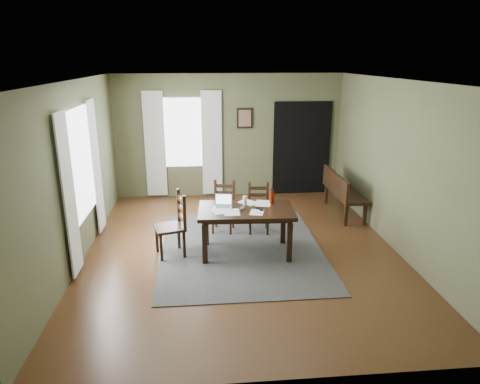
{
  "coord_description": "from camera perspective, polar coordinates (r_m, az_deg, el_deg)",
  "views": [
    {
      "loc": [
        -0.62,
        -6.38,
        3.01
      ],
      "look_at": [
        0.0,
        0.3,
        0.9
      ],
      "focal_mm": 32.0,
      "sensor_mm": 36.0,
      "label": 1
    }
  ],
  "objects": [
    {
      "name": "tv_remote",
      "position": [
        6.66,
        2.6,
        -2.27
      ],
      "size": [
        0.11,
        0.18,
        0.02
      ],
      "primitive_type": "cube",
      "rotation": [
        0.0,
        0.0,
        0.41
      ],
      "color": "black",
      "rests_on": "dining_table"
    },
    {
      "name": "room_shell",
      "position": [
        6.52,
        0.24,
        6.8
      ],
      "size": [
        5.02,
        6.02,
        2.71
      ],
      "color": "#55593A",
      "rests_on": "ground"
    },
    {
      "name": "chair_back_right",
      "position": [
        7.68,
        2.5,
        -2.2
      ],
      "size": [
        0.41,
        0.41,
        0.87
      ],
      "rotation": [
        0.0,
        0.0,
        -0.09
      ],
      "color": "black",
      "rests_on": "rug"
    },
    {
      "name": "curtain_back_right",
      "position": [
        9.5,
        -3.77,
        6.43
      ],
      "size": [
        0.44,
        0.03,
        2.3
      ],
      "color": "silver",
      "rests_on": "ground"
    },
    {
      "name": "paper_b",
      "position": [
        6.54,
        2.26,
        -2.73
      ],
      "size": [
        0.27,
        0.31,
        0.0
      ],
      "primitive_type": "cube",
      "rotation": [
        0.0,
        0.0,
        -0.26
      ],
      "color": "white",
      "rests_on": "dining_table"
    },
    {
      "name": "paper_d",
      "position": [
        6.94,
        3.1,
        -1.53
      ],
      "size": [
        0.32,
        0.37,
        0.0
      ],
      "primitive_type": "cube",
      "rotation": [
        0.0,
        0.0,
        -0.26
      ],
      "color": "white",
      "rests_on": "dining_table"
    },
    {
      "name": "ground",
      "position": [
        7.08,
        0.22,
        -7.73
      ],
      "size": [
        5.0,
        6.0,
        0.01
      ],
      "color": "#492C16"
    },
    {
      "name": "computer_mouse",
      "position": [
        6.64,
        0.26,
        -2.24
      ],
      "size": [
        0.09,
        0.12,
        0.04
      ],
      "primitive_type": "cube",
      "rotation": [
        0.0,
        0.0,
        -0.27
      ],
      "color": "#3F3F42",
      "rests_on": "dining_table"
    },
    {
      "name": "window_left",
      "position": [
        7.01,
        -20.49,
        3.49
      ],
      "size": [
        0.01,
        1.3,
        1.7
      ],
      "color": "white",
      "rests_on": "ground"
    },
    {
      "name": "bench",
      "position": [
        8.74,
        13.39,
        0.32
      ],
      "size": [
        0.48,
        1.5,
        0.85
      ],
      "rotation": [
        0.0,
        0.0,
        1.57
      ],
      "color": "black",
      "rests_on": "ground"
    },
    {
      "name": "curtain_left_far",
      "position": [
        7.83,
        -18.61,
        3.18
      ],
      "size": [
        0.03,
        0.48,
        2.3
      ],
      "color": "silver",
      "rests_on": "ground"
    },
    {
      "name": "paper_a",
      "position": [
        6.6,
        -2.75,
        -2.52
      ],
      "size": [
        0.31,
        0.36,
        0.0
      ],
      "primitive_type": "cube",
      "rotation": [
        0.0,
        0.0,
        0.32
      ],
      "color": "white",
      "rests_on": "dining_table"
    },
    {
      "name": "paper_e",
      "position": [
        6.54,
        -1.1,
        -2.72
      ],
      "size": [
        0.24,
        0.31,
        0.0
      ],
      "primitive_type": "cube",
      "rotation": [
        0.0,
        0.0,
        -0.0
      ],
      "color": "white",
      "rests_on": "dining_table"
    },
    {
      "name": "drinking_glass",
      "position": [
        6.83,
        0.66,
        -1.15
      ],
      "size": [
        0.08,
        0.08,
        0.15
      ],
      "primitive_type": "cylinder",
      "rotation": [
        0.0,
        0.0,
        0.15
      ],
      "color": "silver",
      "rests_on": "dining_table"
    },
    {
      "name": "doorway_back",
      "position": [
        9.82,
        8.23,
        5.76
      ],
      "size": [
        1.3,
        0.03,
        2.1
      ],
      "color": "black",
      "rests_on": "ground"
    },
    {
      "name": "paper_c",
      "position": [
        6.97,
        1.12,
        -1.41
      ],
      "size": [
        0.37,
        0.38,
        0.0
      ],
      "primitive_type": "cube",
      "rotation": [
        0.0,
        0.0,
        0.74
      ],
      "color": "white",
      "rests_on": "dining_table"
    },
    {
      "name": "curtain_left_near",
      "position": [
        6.31,
        -21.83,
        -0.51
      ],
      "size": [
        0.03,
        0.48,
        2.3
      ],
      "color": "silver",
      "rests_on": "ground"
    },
    {
      "name": "laptop",
      "position": [
        6.78,
        -2.25,
        -1.53
      ],
      "size": [
        0.32,
        0.27,
        0.19
      ],
      "rotation": [
        0.0,
        0.0,
        -0.17
      ],
      "color": "#B7B7BC",
      "rests_on": "dining_table"
    },
    {
      "name": "window_back",
      "position": [
        9.49,
        -7.59,
        7.84
      ],
      "size": [
        1.0,
        0.01,
        1.5
      ],
      "color": "white",
      "rests_on": "ground"
    },
    {
      "name": "curtain_back_left",
      "position": [
        9.55,
        -11.27,
        6.19
      ],
      "size": [
        0.44,
        0.03,
        2.3
      ],
      "color": "silver",
      "rests_on": "ground"
    },
    {
      "name": "dining_table",
      "position": [
        6.72,
        0.82,
        -3.0
      ],
      "size": [
        1.53,
        0.96,
        0.74
      ],
      "rotation": [
        0.0,
        0.0,
        -0.05
      ],
      "color": "black",
      "rests_on": "rug"
    },
    {
      "name": "water_bottle",
      "position": [
        6.9,
        4.26,
        -0.62
      ],
      "size": [
        0.1,
        0.1,
        0.26
      ],
      "rotation": [
        0.0,
        0.0,
        -0.37
      ],
      "color": "#9E210C",
      "rests_on": "dining_table"
    },
    {
      "name": "framed_picture",
      "position": [
        9.48,
        0.63,
        9.82
      ],
      "size": [
        0.34,
        0.03,
        0.44
      ],
      "color": "black",
      "rests_on": "ground"
    },
    {
      "name": "rug",
      "position": [
        7.08,
        0.23,
        -7.65
      ],
      "size": [
        2.6,
        3.2,
        0.01
      ],
      "color": "#393939",
      "rests_on": "ground"
    },
    {
      "name": "chair_back_left",
      "position": [
        7.7,
        -2.21,
        -2.0
      ],
      "size": [
        0.47,
        0.47,
        0.9
      ],
      "rotation": [
        0.0,
        0.0,
        -0.22
      ],
      "color": "black",
      "rests_on": "rug"
    },
    {
      "name": "chair_end",
      "position": [
        6.81,
        -8.93,
        -4.4
      ],
      "size": [
        0.55,
        0.55,
        1.02
      ],
      "rotation": [
        0.0,
        0.0,
        -1.29
      ],
      "color": "black",
      "rests_on": "rug"
    }
  ]
}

